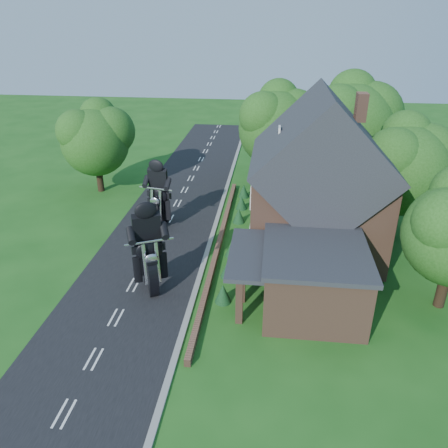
# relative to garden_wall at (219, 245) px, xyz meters

# --- Properties ---
(ground) EXTENTS (120.00, 120.00, 0.00)m
(ground) POSITION_rel_garden_wall_xyz_m (-4.30, -5.00, -0.20)
(ground) COLOR #1A5116
(ground) RESTS_ON ground
(road) EXTENTS (7.00, 80.00, 0.02)m
(road) POSITION_rel_garden_wall_xyz_m (-4.30, -5.00, -0.19)
(road) COLOR black
(road) RESTS_ON ground
(kerb) EXTENTS (0.30, 80.00, 0.12)m
(kerb) POSITION_rel_garden_wall_xyz_m (-0.65, -5.00, -0.14)
(kerb) COLOR gray
(kerb) RESTS_ON ground
(garden_wall) EXTENTS (0.30, 22.00, 0.40)m
(garden_wall) POSITION_rel_garden_wall_xyz_m (0.00, 0.00, 0.00)
(garden_wall) COLOR brown
(garden_wall) RESTS_ON ground
(house) EXTENTS (9.54, 8.64, 10.24)m
(house) POSITION_rel_garden_wall_xyz_m (6.19, 1.00, 4.14)
(house) COLOR brown
(house) RESTS_ON ground
(annex) EXTENTS (7.05, 5.94, 3.44)m
(annex) POSITION_rel_garden_wall_xyz_m (5.57, -5.80, 1.57)
(annex) COLOR brown
(annex) RESTS_ON ground
(tree_house_right) EXTENTS (6.51, 6.00, 8.40)m
(tree_house_right) POSITION_rel_garden_wall_xyz_m (12.35, 3.62, 4.99)
(tree_house_right) COLOR black
(tree_house_right) RESTS_ON ground
(tree_behind_house) EXTENTS (7.81, 7.20, 10.08)m
(tree_behind_house) POSITION_rel_garden_wall_xyz_m (9.88, 11.14, 6.03)
(tree_behind_house) COLOR black
(tree_behind_house) RESTS_ON ground
(tree_behind_left) EXTENTS (6.94, 6.40, 9.16)m
(tree_behind_left) POSITION_rel_garden_wall_xyz_m (3.86, 12.13, 5.53)
(tree_behind_left) COLOR black
(tree_behind_left) RESTS_ON ground
(tree_far_road) EXTENTS (6.08, 5.60, 7.84)m
(tree_far_road) POSITION_rel_garden_wall_xyz_m (-11.16, 9.11, 4.64)
(tree_far_road) COLOR black
(tree_far_road) RESTS_ON ground
(shrub_a) EXTENTS (0.90, 0.90, 1.10)m
(shrub_a) POSITION_rel_garden_wall_xyz_m (1.00, -6.00, 0.35)
(shrub_a) COLOR #113519
(shrub_a) RESTS_ON ground
(shrub_b) EXTENTS (0.90, 0.90, 1.10)m
(shrub_b) POSITION_rel_garden_wall_xyz_m (1.00, -3.50, 0.35)
(shrub_b) COLOR #113519
(shrub_b) RESTS_ON ground
(shrub_c) EXTENTS (0.90, 0.90, 1.10)m
(shrub_c) POSITION_rel_garden_wall_xyz_m (1.00, -1.00, 0.35)
(shrub_c) COLOR #113519
(shrub_c) RESTS_ON ground
(shrub_d) EXTENTS (0.90, 0.90, 1.10)m
(shrub_d) POSITION_rel_garden_wall_xyz_m (1.00, 4.00, 0.35)
(shrub_d) COLOR #113519
(shrub_d) RESTS_ON ground
(shrub_e) EXTENTS (0.90, 0.90, 1.10)m
(shrub_e) POSITION_rel_garden_wall_xyz_m (1.00, 6.50, 0.35)
(shrub_e) COLOR #113519
(shrub_e) RESTS_ON ground
(shrub_f) EXTENTS (0.90, 0.90, 1.10)m
(shrub_f) POSITION_rel_garden_wall_xyz_m (1.00, 9.00, 0.35)
(shrub_f) COLOR #113519
(shrub_f) RESTS_ON ground
(motorcycle_lead) EXTENTS (1.16, 1.76, 1.62)m
(motorcycle_lead) POSITION_rel_garden_wall_xyz_m (-3.14, -5.27, 0.61)
(motorcycle_lead) COLOR black
(motorcycle_lead) RESTS_ON ground
(motorcycle_follow) EXTENTS (0.72, 1.69, 1.53)m
(motorcycle_follow) POSITION_rel_garden_wall_xyz_m (-4.58, 2.69, 0.57)
(motorcycle_follow) COLOR black
(motorcycle_follow) RESTS_ON ground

